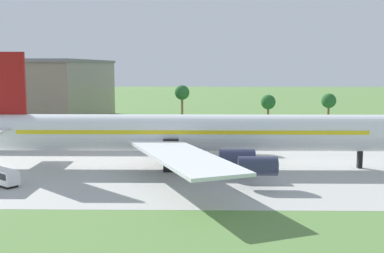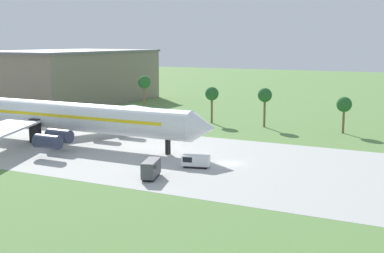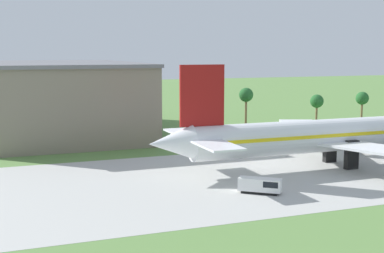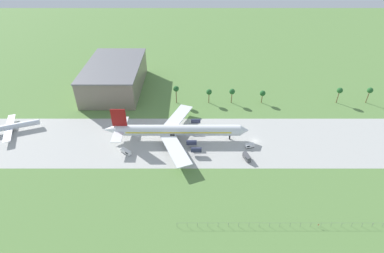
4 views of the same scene
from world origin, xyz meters
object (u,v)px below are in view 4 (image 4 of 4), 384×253
at_px(regional_aircraft, 8,127).
at_px(terminal_building, 114,77).
at_px(no_stopping_sign, 318,225).
at_px(jet_airliner, 176,130).
at_px(catering_van, 126,152).
at_px(fuel_truck, 249,145).
at_px(baggage_tug, 246,157).

height_order(regional_aircraft, terminal_building, terminal_building).
bearing_deg(no_stopping_sign, terminal_building, 131.26).
relative_size(jet_airliner, catering_van, 12.48).
bearing_deg(terminal_building, regional_aircraft, -132.80).
xyz_separation_m(fuel_truck, catering_van, (-63.69, -5.08, 0.08)).
bearing_deg(terminal_building, catering_van, -74.53).
distance_m(baggage_tug, terminal_building, 111.94).
bearing_deg(baggage_tug, fuel_truck, 73.69).
xyz_separation_m(jet_airliner, fuel_truck, (38.54, -7.32, -4.61)).
distance_m(catering_van, no_stopping_sign, 93.78).
distance_m(catering_van, terminal_building, 75.47).
bearing_deg(no_stopping_sign, baggage_tug, 118.57).
bearing_deg(baggage_tug, regional_aircraft, 169.49).
height_order(baggage_tug, catering_van, baggage_tug).
bearing_deg(terminal_building, fuel_truck, -38.78).
bearing_deg(catering_van, terminal_building, 105.47).
bearing_deg(jet_airliner, fuel_truck, -10.75).
xyz_separation_m(jet_airliner, baggage_tug, (35.67, -17.11, -4.23)).
height_order(fuel_truck, catering_van, catering_van).
xyz_separation_m(jet_airliner, regional_aircraft, (-94.20, 6.99, -2.75)).
distance_m(baggage_tug, no_stopping_sign, 45.38).
relative_size(regional_aircraft, fuel_truck, 6.07).
xyz_separation_m(regional_aircraft, no_stopping_sign, (151.57, -63.96, -1.98)).
xyz_separation_m(baggage_tug, fuel_truck, (2.87, 9.80, -0.38)).
bearing_deg(baggage_tug, jet_airliner, 154.37).
xyz_separation_m(baggage_tug, catering_van, (-60.82, 4.71, -0.30)).
bearing_deg(jet_airliner, catering_van, -153.75).
bearing_deg(baggage_tug, terminal_building, 136.38).
relative_size(fuel_truck, catering_van, 0.81).
height_order(baggage_tug, terminal_building, terminal_building).
xyz_separation_m(jet_airliner, terminal_building, (-45.17, 59.93, 3.38)).
distance_m(jet_airliner, fuel_truck, 39.50).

